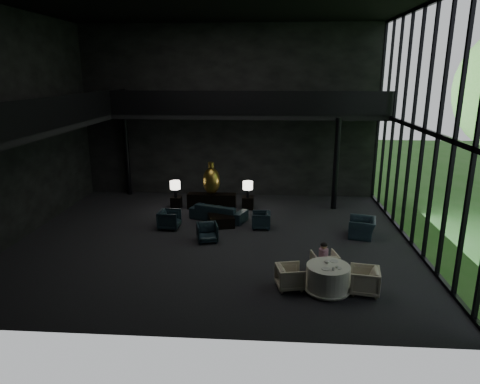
# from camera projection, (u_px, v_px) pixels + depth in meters

# --- Properties ---
(floor) EXTENTS (14.00, 12.00, 0.02)m
(floor) POSITION_uv_depth(u_px,v_px,m) (215.00, 239.00, 15.49)
(floor) COLOR black
(floor) RESTS_ON ground
(ceiling) EXTENTS (14.00, 12.00, 0.02)m
(ceiling) POSITION_uv_depth(u_px,v_px,m) (211.00, 0.00, 13.34)
(ceiling) COLOR black
(ceiling) RESTS_ON ground
(wall_back) EXTENTS (14.00, 0.04, 8.00)m
(wall_back) POSITION_uv_depth(u_px,v_px,m) (230.00, 113.00, 20.18)
(wall_back) COLOR black
(wall_back) RESTS_ON ground
(wall_front) EXTENTS (14.00, 0.04, 8.00)m
(wall_front) POSITION_uv_depth(u_px,v_px,m) (175.00, 166.00, 8.65)
(wall_front) COLOR black
(wall_front) RESTS_ON ground
(wall_left) EXTENTS (0.04, 12.00, 8.00)m
(wall_left) POSITION_uv_depth(u_px,v_px,m) (14.00, 127.00, 14.88)
(wall_left) COLOR black
(wall_left) RESTS_ON ground
(curtain_wall) EXTENTS (0.20, 12.00, 8.00)m
(curtain_wall) POSITION_uv_depth(u_px,v_px,m) (424.00, 131.00, 13.96)
(curtain_wall) COLOR black
(curtain_wall) RESTS_ON ground
(mezzanine_left) EXTENTS (2.00, 12.00, 0.25)m
(mezzanine_left) POSITION_uv_depth(u_px,v_px,m) (42.00, 127.00, 14.81)
(mezzanine_left) COLOR black
(mezzanine_left) RESTS_ON wall_left
(mezzanine_back) EXTENTS (12.00, 2.00, 0.25)m
(mezzanine_back) POSITION_uv_depth(u_px,v_px,m) (250.00, 115.00, 19.16)
(mezzanine_back) COLOR black
(mezzanine_back) RESTS_ON wall_back
(railing_left) EXTENTS (0.06, 12.00, 1.00)m
(railing_left) POSITION_uv_depth(u_px,v_px,m) (68.00, 110.00, 14.59)
(railing_left) COLOR black
(railing_left) RESTS_ON mezzanine_left
(railing_back) EXTENTS (12.00, 0.06, 1.00)m
(railing_back) POSITION_uv_depth(u_px,v_px,m) (249.00, 103.00, 18.03)
(railing_back) COLOR black
(railing_back) RESTS_ON mezzanine_back
(column_nw) EXTENTS (0.24, 0.24, 4.00)m
(column_nw) POSITION_uv_depth(u_px,v_px,m) (127.00, 154.00, 20.76)
(column_nw) COLOR black
(column_nw) RESTS_ON floor
(column_ne) EXTENTS (0.24, 0.24, 4.00)m
(column_ne) POSITION_uv_depth(u_px,v_px,m) (336.00, 164.00, 18.48)
(column_ne) COLOR black
(column_ne) RESTS_ON floor
(console) EXTENTS (2.14, 0.49, 0.68)m
(console) POSITION_uv_depth(u_px,v_px,m) (212.00, 201.00, 18.93)
(console) COLOR black
(console) RESTS_ON floor
(bronze_urn) EXTENTS (0.76, 0.76, 1.41)m
(bronze_urn) POSITION_uv_depth(u_px,v_px,m) (211.00, 180.00, 18.68)
(bronze_urn) COLOR olive
(bronze_urn) RESTS_ON console
(side_table_left) EXTENTS (0.45, 0.45, 0.50)m
(side_table_left) POSITION_uv_depth(u_px,v_px,m) (176.00, 202.00, 19.09)
(side_table_left) COLOR black
(side_table_left) RESTS_ON floor
(table_lamp_left) EXTENTS (0.45, 0.45, 0.75)m
(table_lamp_left) POSITION_uv_depth(u_px,v_px,m) (175.00, 186.00, 18.78)
(table_lamp_left) COLOR black
(table_lamp_left) RESTS_ON side_table_left
(side_table_right) EXTENTS (0.50, 0.50, 0.55)m
(side_table_right) POSITION_uv_depth(u_px,v_px,m) (248.00, 203.00, 18.92)
(side_table_right) COLOR black
(side_table_right) RESTS_ON floor
(table_lamp_right) EXTENTS (0.44, 0.44, 0.73)m
(table_lamp_right) POSITION_uv_depth(u_px,v_px,m) (248.00, 186.00, 18.55)
(table_lamp_right) COLOR black
(table_lamp_right) RESTS_ON side_table_right
(sofa) EXTENTS (2.63, 1.56, 0.99)m
(sofa) POSITION_uv_depth(u_px,v_px,m) (219.00, 208.00, 17.47)
(sofa) COLOR black
(sofa) RESTS_ON floor
(lounge_armchair_west) EXTENTS (0.78, 0.83, 0.82)m
(lounge_armchair_west) POSITION_uv_depth(u_px,v_px,m) (169.00, 218.00, 16.48)
(lounge_armchair_west) COLOR black
(lounge_armchair_west) RESTS_ON floor
(lounge_armchair_east) EXTENTS (0.60, 0.64, 0.66)m
(lounge_armchair_east) POSITION_uv_depth(u_px,v_px,m) (261.00, 220.00, 16.52)
(lounge_armchair_east) COLOR black
(lounge_armchair_east) RESTS_ON floor
(lounge_armchair_south) EXTENTS (0.82, 0.79, 0.70)m
(lounge_armchair_south) POSITION_uv_depth(u_px,v_px,m) (207.00, 232.00, 15.21)
(lounge_armchair_south) COLOR black
(lounge_armchair_south) RESTS_ON floor
(window_armchair) EXTENTS (0.90, 1.18, 0.92)m
(window_armchair) POSITION_uv_depth(u_px,v_px,m) (362.00, 225.00, 15.63)
(window_armchair) COLOR black
(window_armchair) RESTS_ON floor
(coffee_table) EXTENTS (1.16, 1.16, 0.42)m
(coffee_table) POSITION_uv_depth(u_px,v_px,m) (221.00, 221.00, 16.83)
(coffee_table) COLOR black
(coffee_table) RESTS_ON floor
(dining_table) EXTENTS (1.35, 1.35, 0.75)m
(dining_table) POSITION_uv_depth(u_px,v_px,m) (328.00, 280.00, 11.75)
(dining_table) COLOR white
(dining_table) RESTS_ON floor
(dining_chair_north) EXTENTS (0.78, 0.75, 0.69)m
(dining_chair_north) POSITION_uv_depth(u_px,v_px,m) (325.00, 263.00, 12.77)
(dining_chair_north) COLOR beige
(dining_chair_north) RESTS_ON floor
(dining_chair_east) EXTENTS (0.85, 0.89, 0.80)m
(dining_chair_east) POSITION_uv_depth(u_px,v_px,m) (364.00, 279.00, 11.62)
(dining_chair_east) COLOR beige
(dining_chair_east) RESTS_ON floor
(dining_chair_west) EXTENTS (0.76, 0.80, 0.70)m
(dining_chair_west) POSITION_uv_depth(u_px,v_px,m) (290.00, 276.00, 11.90)
(dining_chair_west) COLOR beige
(dining_chair_west) RESTS_ON floor
(child) EXTENTS (0.27, 0.27, 0.59)m
(child) POSITION_uv_depth(u_px,v_px,m) (324.00, 252.00, 12.54)
(child) COLOR #CE7E9C
(child) RESTS_ON dining_chair_north
(plate_a) EXTENTS (0.30, 0.30, 0.01)m
(plate_a) POSITION_uv_depth(u_px,v_px,m) (326.00, 269.00, 11.43)
(plate_a) COLOR white
(plate_a) RESTS_ON dining_table
(plate_b) EXTENTS (0.30, 0.30, 0.02)m
(plate_b) POSITION_uv_depth(u_px,v_px,m) (334.00, 261.00, 11.90)
(plate_b) COLOR white
(plate_b) RESTS_ON dining_table
(saucer) EXTENTS (0.20, 0.20, 0.01)m
(saucer) POSITION_uv_depth(u_px,v_px,m) (339.00, 268.00, 11.48)
(saucer) COLOR white
(saucer) RESTS_ON dining_table
(coffee_cup) EXTENTS (0.09, 0.09, 0.06)m
(coffee_cup) POSITION_uv_depth(u_px,v_px,m) (337.00, 267.00, 11.50)
(coffee_cup) COLOR white
(coffee_cup) RESTS_ON saucer
(cereal_bowl) EXTENTS (0.15, 0.15, 0.08)m
(cereal_bowl) POSITION_uv_depth(u_px,v_px,m) (327.00, 262.00, 11.80)
(cereal_bowl) COLOR white
(cereal_bowl) RESTS_ON dining_table
(cream_pot) EXTENTS (0.08, 0.08, 0.08)m
(cream_pot) POSITION_uv_depth(u_px,v_px,m) (333.00, 269.00, 11.35)
(cream_pot) COLOR #99999E
(cream_pot) RESTS_ON dining_table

